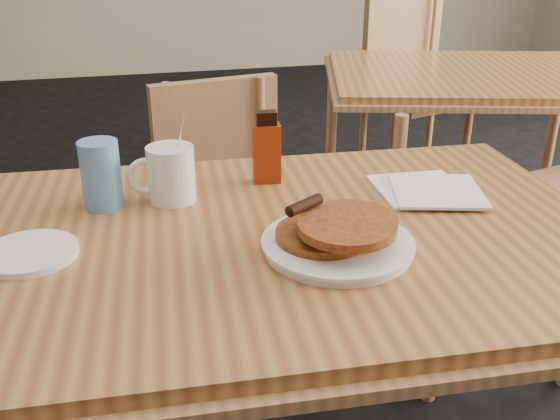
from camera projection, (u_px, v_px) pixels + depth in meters
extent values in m
cube|color=#AC753D|center=(287.00, 240.00, 1.12)|extent=(1.21, 0.85, 0.04)
cube|color=tan|center=(287.00, 247.00, 1.13)|extent=(1.26, 0.89, 0.02)
cylinder|color=tan|center=(440.00, 292.00, 1.66)|extent=(0.04, 0.04, 0.71)
cube|color=#AC753D|center=(500.00, 76.00, 2.36)|extent=(1.43, 1.15, 0.04)
cube|color=tan|center=(499.00, 80.00, 2.36)|extent=(1.48, 1.20, 0.02)
cylinder|color=tan|center=(393.00, 217.00, 2.09)|extent=(0.04, 0.04, 0.71)
cylinder|color=tan|center=(552.00, 134.00, 2.93)|extent=(0.04, 0.04, 0.71)
cube|color=tan|center=(229.00, 242.00, 1.81)|extent=(0.45, 0.45, 0.04)
cube|color=tan|center=(217.00, 149.00, 1.87)|extent=(0.38, 0.11, 0.42)
cylinder|color=tan|center=(186.00, 342.00, 1.73)|extent=(0.04, 0.04, 0.39)
cylinder|color=tan|center=(269.00, 273.00, 2.07)|extent=(0.04, 0.04, 0.39)
cube|color=tan|center=(416.00, 97.00, 3.01)|extent=(0.58, 0.58, 0.04)
cube|color=tan|center=(403.00, 32.00, 3.08)|extent=(0.46, 0.17, 0.51)
cylinder|color=tan|center=(391.00, 163.00, 2.91)|extent=(0.04, 0.04, 0.47)
cylinder|color=tan|center=(429.00, 134.00, 3.32)|extent=(0.04, 0.04, 0.47)
cylinder|color=white|center=(338.00, 245.00, 1.04)|extent=(0.25, 0.25, 0.02)
cylinder|color=white|center=(338.00, 242.00, 1.04)|extent=(0.26, 0.26, 0.01)
cylinder|color=#9F5221|center=(323.00, 234.00, 1.04)|extent=(0.16, 0.16, 0.01)
cylinder|color=#9F5221|center=(350.00, 222.00, 1.05)|extent=(0.16, 0.16, 0.01)
cylinder|color=#9F5221|center=(347.00, 227.00, 1.00)|extent=(0.16, 0.16, 0.01)
cylinder|color=black|center=(305.00, 205.00, 1.04)|extent=(0.07, 0.06, 0.02)
cylinder|color=white|center=(171.00, 174.00, 1.21)|extent=(0.09, 0.09, 0.11)
torus|color=white|center=(146.00, 176.00, 1.20)|extent=(0.08, 0.01, 0.08)
cylinder|color=black|center=(170.00, 151.00, 1.20)|extent=(0.08, 0.08, 0.01)
cylinder|color=silver|center=(177.00, 155.00, 1.20)|extent=(0.04, 0.05, 0.16)
cube|color=maroon|center=(267.00, 153.00, 1.30)|extent=(0.06, 0.04, 0.13)
cube|color=black|center=(266.00, 118.00, 1.27)|extent=(0.04, 0.03, 0.03)
cube|color=white|center=(420.00, 189.00, 1.28)|extent=(0.18, 0.18, 0.01)
cube|color=white|center=(437.00, 191.00, 1.25)|extent=(0.21, 0.21, 0.01)
cylinder|color=#5B94D5|center=(101.00, 175.00, 1.18)|extent=(0.08, 0.08, 0.13)
cylinder|color=white|center=(29.00, 253.00, 1.02)|extent=(0.18, 0.18, 0.01)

